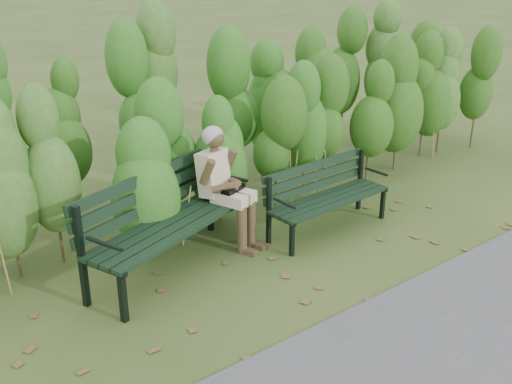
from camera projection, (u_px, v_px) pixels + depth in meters
ground at (277, 271)px, 6.05m from camera, size 80.00×80.00×0.00m
hedge_band at (176, 113)px, 6.94m from camera, size 11.04×1.67×2.42m
leaf_litter at (293, 263)px, 6.19m from camera, size 5.97×2.21×0.01m
bench_left at (163, 215)px, 5.92m from camera, size 2.07×1.26×0.99m
bench_right at (324, 191)px, 6.81m from camera, size 1.58×0.57×0.78m
seated_woman at (224, 179)px, 6.35m from camera, size 0.56×0.78×1.32m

